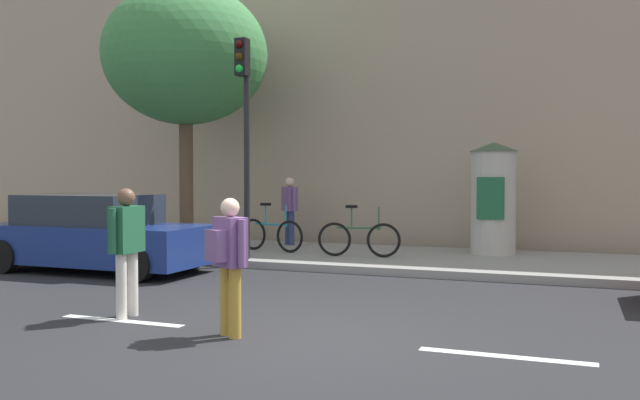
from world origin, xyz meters
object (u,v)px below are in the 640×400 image
pedestrian_in_light_jacket (290,205)px  parked_car_silver (96,235)px  traffic_light (244,112)px  bicycle_leaning (359,238)px  poster_column (493,197)px  street_tree (185,56)px  bicycle_upright (271,234)px  pedestrian_with_backpack (127,241)px  pedestrian_in_red_top (228,255)px

pedestrian_in_light_jacket → parked_car_silver: 5.11m
traffic_light → bicycle_leaning: 3.54m
traffic_light → parked_car_silver: 3.79m
poster_column → bicycle_leaning: (-2.58, -1.54, -0.85)m
pedestrian_in_light_jacket → bicycle_leaning: bearing=-36.5°
street_tree → bicycle_upright: size_ratio=3.60×
pedestrian_with_backpack → pedestrian_in_red_top: (1.77, -0.47, -0.06)m
street_tree → bicycle_leaning: (4.49, -0.44, -4.18)m
pedestrian_in_red_top → pedestrian_in_light_jacket: pedestrian_in_light_jacket is taller
traffic_light → pedestrian_in_red_top: bearing=-64.3°
parked_car_silver → street_tree: bearing=90.9°
poster_column → pedestrian_with_backpack: bearing=-115.6°
pedestrian_in_light_jacket → street_tree: bearing=-148.4°
traffic_light → poster_column: size_ratio=1.84×
pedestrian_in_red_top → pedestrian_with_backpack: bearing=165.2°
parked_car_silver → pedestrian_in_red_top: bearing=-37.4°
pedestrian_in_light_jacket → parked_car_silver: (-2.08, -4.65, -0.41)m
traffic_light → bicycle_leaning: traffic_light is taller
pedestrian_with_backpack → pedestrian_in_red_top: bearing=-14.8°
pedestrian_with_backpack → pedestrian_in_red_top: size_ratio=1.06×
bicycle_upright → pedestrian_in_light_jacket: bearing=97.2°
bicycle_leaning → bicycle_upright: (-2.17, 0.28, 0.00)m
street_tree → parked_car_silver: 5.21m
traffic_light → pedestrian_in_light_jacket: size_ratio=2.70×
pedestrian_with_backpack → street_tree: bearing=116.3°
pedestrian_in_red_top → bicycle_leaning: pedestrian_in_red_top is taller
poster_column → bicycle_leaning: bearing=-149.2°
traffic_light → pedestrian_with_backpack: size_ratio=2.62×
traffic_light → parked_car_silver: traffic_light is taller
bicycle_upright → parked_car_silver: 3.91m
bicycle_upright → bicycle_leaning: bearing=-7.4°
pedestrian_in_light_jacket → parked_car_silver: bearing=-114.1°
street_tree → pedestrian_in_light_jacket: 4.37m
pedestrian_in_red_top → parked_car_silver: 6.34m
pedestrian_in_light_jacket → bicycle_leaning: pedestrian_in_light_jacket is taller
pedestrian_in_red_top → parked_car_silver: size_ratio=0.37×
traffic_light → pedestrian_in_red_top: size_ratio=2.77×
street_tree → pedestrian_with_backpack: 8.36m
traffic_light → poster_column: 5.68m
poster_column → bicycle_upright: size_ratio=1.40×
parked_car_silver → traffic_light: bearing=34.9°
pedestrian_with_backpack → bicycle_upright: 6.66m
street_tree → parked_car_silver: size_ratio=1.43×
bicycle_leaning → parked_car_silver: bearing=-146.8°
poster_column → bicycle_upright: bearing=-165.2°
traffic_light → bicycle_leaning: (2.05, 1.24, -2.61)m
pedestrian_with_backpack → pedestrian_in_red_top: 1.83m
street_tree → parked_car_silver: street_tree is taller
parked_car_silver → poster_column: bearing=32.4°
traffic_light → street_tree: street_tree is taller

